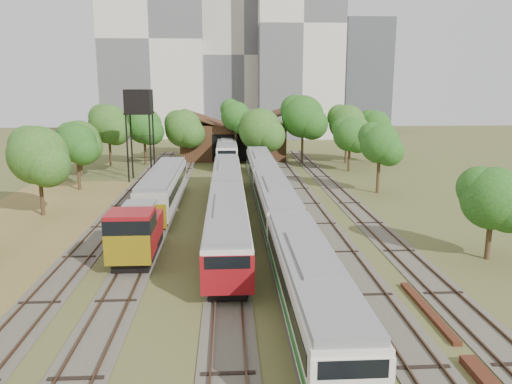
{
  "coord_description": "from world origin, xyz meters",
  "views": [
    {
      "loc": [
        -1.92,
        -22.13,
        11.36
      ],
      "look_at": [
        0.47,
        19.28,
        2.5
      ],
      "focal_mm": 35.0,
      "sensor_mm": 36.0,
      "label": 1
    }
  ],
  "objects": [
    {
      "name": "ground",
      "position": [
        0.0,
        0.0,
        0.0
      ],
      "size": [
        240.0,
        240.0,
        0.0
      ],
      "primitive_type": "plane",
      "color": "#475123",
      "rests_on": "ground"
    },
    {
      "name": "tracks",
      "position": [
        -0.67,
        25.0,
        0.04
      ],
      "size": [
        24.6,
        80.0,
        0.19
      ],
      "color": "#4C473D",
      "rests_on": "ground"
    },
    {
      "name": "railcar_red_set",
      "position": [
        -2.0,
        19.19,
        1.84
      ],
      "size": [
        2.82,
        34.58,
        3.49
      ],
      "color": "black",
      "rests_on": "ground"
    },
    {
      "name": "railcar_green_set",
      "position": [
        2.0,
        18.01,
        1.81
      ],
      "size": [
        2.78,
        52.08,
        3.43
      ],
      "color": "black",
      "rests_on": "ground"
    },
    {
      "name": "railcar_rear",
      "position": [
        -2.0,
        51.46,
        1.91
      ],
      "size": [
        2.92,
        16.08,
        3.61
      ],
      "color": "black",
      "rests_on": "ground"
    },
    {
      "name": "shunter_locomotive",
      "position": [
        -8.0,
        9.84,
        1.8
      ],
      "size": [
        2.85,
        8.1,
        3.73
      ],
      "color": "black",
      "rests_on": "ground"
    },
    {
      "name": "old_grey_coach",
      "position": [
        -8.0,
        24.76,
        1.94
      ],
      "size": [
        2.88,
        18.0,
        3.56
      ],
      "color": "black",
      "rests_on": "ground"
    },
    {
      "name": "water_tower",
      "position": [
        -12.39,
        38.71,
        9.22
      ],
      "size": [
        3.16,
        3.16,
        10.94
      ],
      "color": "black",
      "rests_on": "ground"
    },
    {
      "name": "rail_pile_far",
      "position": [
        8.2,
        0.98,
        0.11
      ],
      "size": [
        0.43,
        6.88,
        0.22
      ],
      "primitive_type": "cube",
      "color": "#4F2416",
      "rests_on": "ground"
    },
    {
      "name": "maintenance_shed",
      "position": [
        -1.0,
        57.98,
        2.91
      ],
      "size": [
        16.45,
        11.55,
        7.58
      ],
      "color": "#382114",
      "rests_on": "ground"
    },
    {
      "name": "tree_band_far",
      "position": [
        0.5,
        50.91,
        5.87
      ],
      "size": [
        43.8,
        9.18,
        10.02
      ],
      "color": "#382616",
      "rests_on": "ground"
    },
    {
      "name": "tree_band_right",
      "position": [
        14.66,
        28.98,
        4.82
      ],
      "size": [
        5.28,
        39.45,
        7.47
      ],
      "color": "#382616",
      "rests_on": "ground"
    },
    {
      "name": "tower_left",
      "position": [
        -18.0,
        95.0,
        21.0
      ],
      "size": [
        22.0,
        16.0,
        42.0
      ],
      "primitive_type": "cube",
      "color": "beige",
      "rests_on": "ground"
    },
    {
      "name": "tower_centre",
      "position": [
        2.0,
        100.0,
        18.0
      ],
      "size": [
        20.0,
        18.0,
        36.0
      ],
      "primitive_type": "cube",
      "color": "#B6AFA5",
      "rests_on": "ground"
    },
    {
      "name": "tower_right",
      "position": [
        14.0,
        92.0,
        24.0
      ],
      "size": [
        18.0,
        16.0,
        48.0
      ],
      "primitive_type": "cube",
      "color": "beige",
      "rests_on": "ground"
    },
    {
      "name": "tower_far_right",
      "position": [
        34.0,
        110.0,
        14.0
      ],
      "size": [
        12.0,
        12.0,
        28.0
      ],
      "primitive_type": "cube",
      "color": "#43454B",
      "rests_on": "ground"
    }
  ]
}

